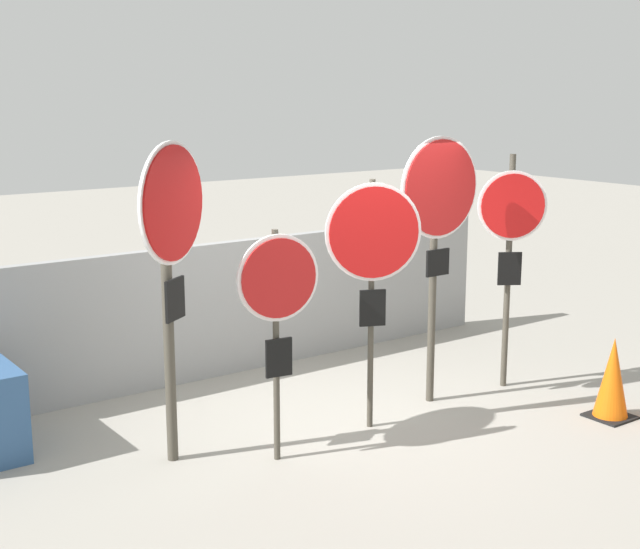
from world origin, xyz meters
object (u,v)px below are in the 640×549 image
object	(u,v)px
stop_sign_1	(278,296)
stop_sign_3	(438,213)
stop_sign_4	(511,229)
stop_sign_2	(373,247)
traffic_cone_0	(612,378)
stop_sign_0	(171,242)

from	to	relation	value
stop_sign_1	stop_sign_3	bearing A→B (deg)	17.07
stop_sign_1	stop_sign_4	world-z (taller)	stop_sign_4
stop_sign_2	traffic_cone_0	bearing A→B (deg)	-5.11
stop_sign_0	stop_sign_1	world-z (taller)	stop_sign_0
stop_sign_4	traffic_cone_0	distance (m)	1.72
stop_sign_2	stop_sign_4	size ratio (longest dim) A/B	0.94
stop_sign_0	stop_sign_3	distance (m)	2.65
traffic_cone_0	stop_sign_2	bearing A→B (deg)	151.07
stop_sign_1	stop_sign_2	xyz separation A→B (m)	(1.06, 0.12, 0.26)
stop_sign_0	stop_sign_3	size ratio (longest dim) A/B	1.01
stop_sign_3	stop_sign_1	bearing A→B (deg)	-172.42
stop_sign_1	stop_sign_3	world-z (taller)	stop_sign_3
stop_sign_0	stop_sign_1	distance (m)	0.93
stop_sign_1	stop_sign_3	distance (m)	2.06
stop_sign_1	traffic_cone_0	bearing A→B (deg)	-9.24
stop_sign_2	stop_sign_3	world-z (taller)	stop_sign_3
stop_sign_0	stop_sign_4	world-z (taller)	stop_sign_0
stop_sign_0	stop_sign_4	size ratio (longest dim) A/B	1.10
stop_sign_4	traffic_cone_0	size ratio (longest dim) A/B	3.09
stop_sign_0	stop_sign_3	xyz separation A→B (m)	(2.65, -0.20, 0.04)
stop_sign_4	stop_sign_2	bearing A→B (deg)	-145.08
stop_sign_3	stop_sign_4	world-z (taller)	stop_sign_3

